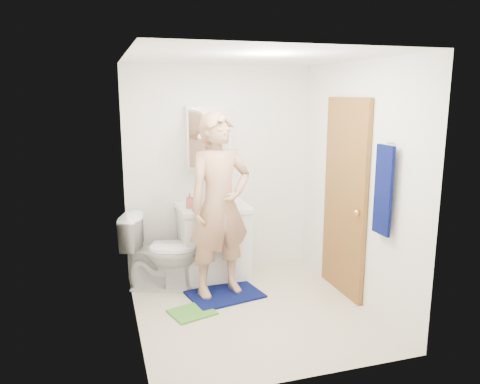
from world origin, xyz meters
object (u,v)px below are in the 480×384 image
object	(u,v)px
toilet	(161,251)
toothbrush_cup	(224,200)
towel	(383,190)
vanity_cabinet	(214,244)
man	(220,205)
soap_dispenser	(190,201)
medicine_cabinet	(208,137)

from	to	relation	value
toilet	toothbrush_cup	world-z (taller)	toothbrush_cup
towel	vanity_cabinet	bearing A→B (deg)	128.47
toilet	man	xyz separation A→B (m)	(0.57, -0.36, 0.55)
toilet	toothbrush_cup	bearing A→B (deg)	-56.82
man	toilet	bearing A→B (deg)	135.05
towel	soap_dispenser	distance (m)	2.08
medicine_cabinet	toilet	world-z (taller)	medicine_cabinet
toilet	toothbrush_cup	xyz separation A→B (m)	(0.77, 0.19, 0.48)
toilet	soap_dispenser	xyz separation A→B (m)	(0.34, 0.09, 0.52)
medicine_cabinet	man	size ratio (longest dim) A/B	0.37
vanity_cabinet	man	xyz separation A→B (m)	(-0.05, -0.47, 0.57)
towel	toilet	distance (m)	2.41
toilet	soap_dispenser	distance (m)	0.63
towel	toilet	size ratio (longest dim) A/B	0.97
toilet	man	size ratio (longest dim) A/B	0.44
medicine_cabinet	toothbrush_cup	world-z (taller)	medicine_cabinet
vanity_cabinet	medicine_cabinet	world-z (taller)	medicine_cabinet
medicine_cabinet	man	bearing A→B (deg)	-93.98
medicine_cabinet	toilet	size ratio (longest dim) A/B	0.85
toothbrush_cup	man	xyz separation A→B (m)	(-0.20, -0.55, 0.07)
soap_dispenser	toothbrush_cup	size ratio (longest dim) A/B	1.51
vanity_cabinet	soap_dispenser	size ratio (longest dim) A/B	4.72
towel	man	distance (m)	1.62
medicine_cabinet	towel	xyz separation A→B (m)	(1.18, -1.71, -0.35)
medicine_cabinet	soap_dispenser	world-z (taller)	medicine_cabinet
vanity_cabinet	towel	world-z (taller)	towel
toilet	soap_dispenser	world-z (taller)	soap_dispenser
vanity_cabinet	towel	xyz separation A→B (m)	(1.18, -1.48, 0.85)
toilet	soap_dispenser	bearing A→B (deg)	-56.61
soap_dispenser	toilet	bearing A→B (deg)	-165.53
towel	soap_dispenser	xyz separation A→B (m)	(-1.45, 1.46, -0.32)
medicine_cabinet	vanity_cabinet	bearing A→B (deg)	-90.00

